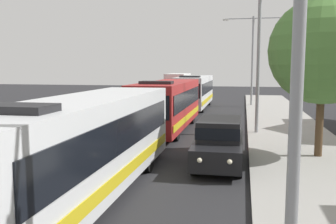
{
  "coord_description": "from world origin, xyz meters",
  "views": [
    {
      "loc": [
        3.3,
        3.06,
        3.96
      ],
      "look_at": [
        0.02,
        19.15,
        1.96
      ],
      "focal_mm": 39.68,
      "sensor_mm": 36.0,
      "label": 1
    }
  ],
  "objects_px": {
    "streetlamp_far": "(253,52)",
    "bus_lead": "(84,144)",
    "box_truck_oncoming": "(177,86)",
    "roadside_tree": "(323,51)",
    "bus_second_in_line": "(168,103)",
    "white_suv": "(219,140)",
    "streetlamp_mid": "(259,46)",
    "streetlamp_near": "(300,4)",
    "bus_middle": "(195,91)"
  },
  "relations": [
    {
      "from": "streetlamp_far",
      "to": "bus_lead",
      "type": "bearing_deg",
      "value": -100.87
    },
    {
      "from": "box_truck_oncoming",
      "to": "bus_lead",
      "type": "bearing_deg",
      "value": -84.45
    },
    {
      "from": "roadside_tree",
      "to": "box_truck_oncoming",
      "type": "bearing_deg",
      "value": 112.03
    },
    {
      "from": "streetlamp_far",
      "to": "roadside_tree",
      "type": "relative_size",
      "value": 1.3
    },
    {
      "from": "bus_second_in_line",
      "to": "box_truck_oncoming",
      "type": "relative_size",
      "value": 1.42
    },
    {
      "from": "white_suv",
      "to": "streetlamp_mid",
      "type": "xyz_separation_m",
      "value": [
        1.7,
        7.34,
        4.13
      ]
    },
    {
      "from": "streetlamp_mid",
      "to": "streetlamp_far",
      "type": "bearing_deg",
      "value": 90.0
    },
    {
      "from": "white_suv",
      "to": "streetlamp_mid",
      "type": "bearing_deg",
      "value": 76.95
    },
    {
      "from": "streetlamp_near",
      "to": "bus_middle",
      "type": "bearing_deg",
      "value": 100.36
    },
    {
      "from": "bus_second_in_line",
      "to": "streetlamp_far",
      "type": "distance_m",
      "value": 16.93
    },
    {
      "from": "bus_lead",
      "to": "white_suv",
      "type": "height_order",
      "value": "bus_lead"
    },
    {
      "from": "box_truck_oncoming",
      "to": "bus_second_in_line",
      "type": "bearing_deg",
      "value": -81.25
    },
    {
      "from": "bus_middle",
      "to": "roadside_tree",
      "type": "relative_size",
      "value": 1.66
    },
    {
      "from": "bus_second_in_line",
      "to": "box_truck_oncoming",
      "type": "xyz_separation_m",
      "value": [
        -3.3,
        21.45,
        0.02
      ]
    },
    {
      "from": "bus_lead",
      "to": "streetlamp_far",
      "type": "distance_m",
      "value": 28.89
    },
    {
      "from": "box_truck_oncoming",
      "to": "streetlamp_far",
      "type": "distance_m",
      "value": 11.15
    },
    {
      "from": "streetlamp_mid",
      "to": "bus_second_in_line",
      "type": "bearing_deg",
      "value": 174.17
    },
    {
      "from": "white_suv",
      "to": "bus_second_in_line",
      "type": "bearing_deg",
      "value": 115.12
    },
    {
      "from": "streetlamp_near",
      "to": "streetlamp_far",
      "type": "height_order",
      "value": "streetlamp_far"
    },
    {
      "from": "bus_lead",
      "to": "white_suv",
      "type": "distance_m",
      "value": 5.98
    },
    {
      "from": "bus_lead",
      "to": "roadside_tree",
      "type": "height_order",
      "value": "roadside_tree"
    },
    {
      "from": "bus_second_in_line",
      "to": "white_suv",
      "type": "height_order",
      "value": "bus_second_in_line"
    },
    {
      "from": "bus_lead",
      "to": "streetlamp_far",
      "type": "xyz_separation_m",
      "value": [
        5.4,
        28.12,
        3.8
      ]
    },
    {
      "from": "bus_lead",
      "to": "streetlamp_near",
      "type": "distance_m",
      "value": 7.52
    },
    {
      "from": "bus_second_in_line",
      "to": "white_suv",
      "type": "xyz_separation_m",
      "value": [
        3.7,
        -7.89,
        -0.66
      ]
    },
    {
      "from": "box_truck_oncoming",
      "to": "white_suv",
      "type": "bearing_deg",
      "value": -76.58
    },
    {
      "from": "roadside_tree",
      "to": "streetlamp_far",
      "type": "bearing_deg",
      "value": 96.38
    },
    {
      "from": "bus_middle",
      "to": "roadside_tree",
      "type": "xyz_separation_m",
      "value": [
        7.82,
        -18.86,
        2.94
      ]
    },
    {
      "from": "bus_middle",
      "to": "white_suv",
      "type": "bearing_deg",
      "value": -79.89
    },
    {
      "from": "bus_second_in_line",
      "to": "streetlamp_near",
      "type": "bearing_deg",
      "value": -72.08
    },
    {
      "from": "bus_middle",
      "to": "streetlamp_near",
      "type": "relative_size",
      "value": 1.45
    },
    {
      "from": "roadside_tree",
      "to": "streetlamp_near",
      "type": "bearing_deg",
      "value": -102.76
    },
    {
      "from": "box_truck_oncoming",
      "to": "streetlamp_mid",
      "type": "distance_m",
      "value": 23.91
    },
    {
      "from": "roadside_tree",
      "to": "bus_lead",
      "type": "bearing_deg",
      "value": -140.17
    },
    {
      "from": "box_truck_oncoming",
      "to": "streetlamp_mid",
      "type": "xyz_separation_m",
      "value": [
        8.7,
        -22.0,
        3.46
      ]
    },
    {
      "from": "bus_second_in_line",
      "to": "roadside_tree",
      "type": "relative_size",
      "value": 1.6
    },
    {
      "from": "roadside_tree",
      "to": "white_suv",
      "type": "bearing_deg",
      "value": -155.55
    },
    {
      "from": "roadside_tree",
      "to": "streetlamp_mid",
      "type": "bearing_deg",
      "value": 113.86
    },
    {
      "from": "streetlamp_near",
      "to": "roadside_tree",
      "type": "height_order",
      "value": "streetlamp_near"
    },
    {
      "from": "bus_second_in_line",
      "to": "bus_middle",
      "type": "bearing_deg",
      "value": 90.0
    },
    {
      "from": "box_truck_oncoming",
      "to": "streetlamp_near",
      "type": "bearing_deg",
      "value": -77.15
    },
    {
      "from": "bus_lead",
      "to": "bus_second_in_line",
      "type": "bearing_deg",
      "value": 90.0
    },
    {
      "from": "bus_lead",
      "to": "streetlamp_mid",
      "type": "height_order",
      "value": "streetlamp_mid"
    },
    {
      "from": "bus_lead",
      "to": "bus_second_in_line",
      "type": "height_order",
      "value": "same"
    },
    {
      "from": "bus_middle",
      "to": "streetlamp_far",
      "type": "distance_m",
      "value": 7.15
    },
    {
      "from": "box_truck_oncoming",
      "to": "streetlamp_far",
      "type": "relative_size",
      "value": 0.87
    },
    {
      "from": "bus_lead",
      "to": "bus_middle",
      "type": "relative_size",
      "value": 1.04
    },
    {
      "from": "bus_lead",
      "to": "streetlamp_near",
      "type": "bearing_deg",
      "value": -37.6
    },
    {
      "from": "bus_second_in_line",
      "to": "box_truck_oncoming",
      "type": "bearing_deg",
      "value": 98.75
    },
    {
      "from": "box_truck_oncoming",
      "to": "streetlamp_mid",
      "type": "bearing_deg",
      "value": -68.43
    }
  ]
}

